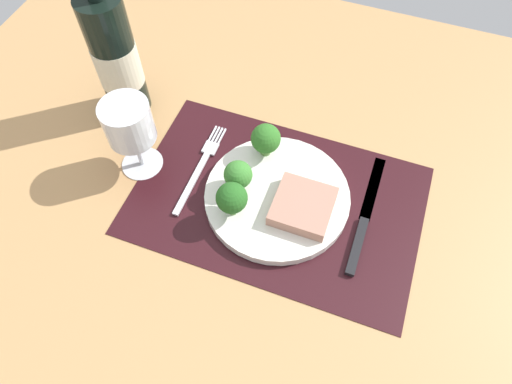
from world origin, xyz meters
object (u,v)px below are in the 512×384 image
knife (364,222)px  wine_bottle (116,57)px  steak (303,206)px  fork (200,167)px  plate (277,197)px  wine_glass (129,126)px

knife → wine_bottle: size_ratio=0.72×
steak → fork: size_ratio=0.47×
plate → wine_bottle: size_ratio=0.74×
fork → wine_bottle: 23.10cm
steak → wine_glass: 29.55cm
steak → wine_glass: wine_glass is taller
wine_bottle → wine_glass: (8.38, -11.48, -1.62)cm
fork → plate: bearing=-7.0°
knife → wine_glass: bearing=-177.6°
plate → steak: size_ratio=2.59×
plate → knife: (14.26, 0.53, -0.50)cm
knife → wine_glass: 39.51cm
plate → knife: 14.27cm
plate → wine_bottle: wine_bottle is taller
plate → wine_glass: wine_glass is taller
wine_glass → wine_bottle: bearing=126.1°
wine_bottle → plate: bearing=-17.9°
steak → wine_bottle: 39.87cm
steak → wine_glass: (-28.72, 0.37, 6.92)cm
fork → wine_bottle: (-18.20, 9.04, 10.98)cm
plate → fork: (-14.28, 1.42, -0.55)cm
fork → wine_glass: bearing=-167.3°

